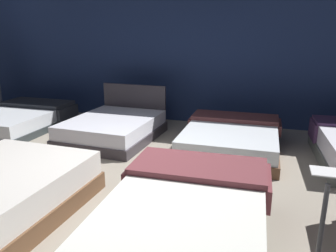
% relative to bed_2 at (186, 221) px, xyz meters
% --- Properties ---
extents(ground_plane, '(18.00, 18.00, 0.02)m').
position_rel_bed_2_xyz_m(ground_plane, '(-1.06, 0.99, -0.29)').
color(ground_plane, gray).
extents(showroom_back_wall, '(18.00, 0.06, 3.50)m').
position_rel_bed_2_xyz_m(showroom_back_wall, '(-1.06, 4.54, 1.47)').
color(showroom_back_wall, navy).
rests_on(showroom_back_wall, ground_plane).
extents(bed_2, '(1.57, 2.18, 0.61)m').
position_rel_bed_2_xyz_m(bed_2, '(0.00, 0.00, 0.00)').
color(bed_2, black).
rests_on(bed_2, ground_plane).
extents(bed_4, '(1.65, 2.13, 0.47)m').
position_rel_bed_2_xyz_m(bed_4, '(-4.39, 2.86, -0.07)').
color(bed_4, '#292F31').
rests_on(bed_4, ground_plane).
extents(bed_5, '(1.60, 2.00, 0.92)m').
position_rel_bed_2_xyz_m(bed_5, '(-2.14, 2.82, -0.06)').
color(bed_5, '#312B31').
rests_on(bed_5, ground_plane).
extents(bed_6, '(1.69, 2.03, 0.48)m').
position_rel_bed_2_xyz_m(bed_6, '(0.08, 2.84, -0.07)').
color(bed_6, brown).
rests_on(bed_6, ground_plane).
extents(price_sign, '(0.28, 0.24, 0.95)m').
position_rel_bed_2_xyz_m(price_sign, '(1.15, -0.03, 0.08)').
color(price_sign, '#3F3F44').
rests_on(price_sign, ground_plane).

